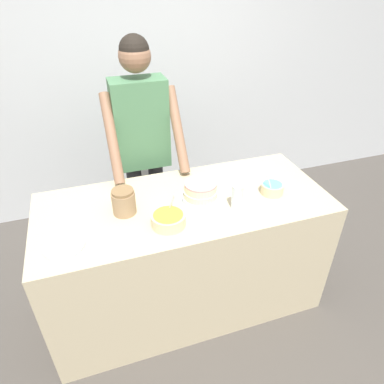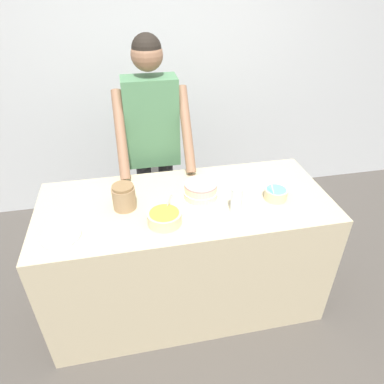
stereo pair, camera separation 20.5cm
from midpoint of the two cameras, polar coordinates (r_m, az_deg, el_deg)
The scene contains 10 objects.
ground_plane at distance 2.52m, azimuth -0.61°, elevation -23.75°, with size 14.00×14.00×0.00m, color #4C4742.
wall_back at distance 3.29m, azimuth -11.24°, elevation 18.48°, with size 10.00×0.05×2.60m.
counter at distance 2.41m, azimuth -3.57°, elevation -10.41°, with size 1.82×0.78×0.89m.
person_baker at distance 2.57m, azimuth -10.67°, elevation 9.13°, with size 0.52×0.48×1.77m.
cake at distance 2.07m, azimuth -1.42°, elevation -0.48°, with size 0.31×0.31×0.15m.
frosting_bowl_blue at distance 2.22m, azimuth 10.66°, elevation 0.57°, with size 0.14×0.14×0.15m.
frosting_bowl_orange at distance 1.93m, azimuth -7.02°, elevation -4.61°, with size 0.20×0.20×0.16m.
drinking_glass at distance 2.03m, azimuth 4.65°, elevation -0.92°, with size 0.07×0.07×0.16m.
ceramic_plate at distance 1.96m, azimuth -23.44°, elevation -8.38°, with size 0.21×0.21×0.01m.
stoneware_jar at distance 2.05m, azimuth -14.15°, elevation -1.67°, with size 0.14×0.14×0.16m.
Camera 1 is at (-0.50, -1.28, 2.12)m, focal length 32.00 mm.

